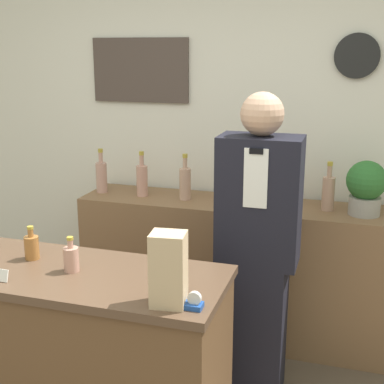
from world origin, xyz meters
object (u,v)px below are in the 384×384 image
potted_plant (366,186)px  tape_dispenser (193,303)px  shopkeeper (258,252)px  paper_bag (168,270)px

potted_plant → tape_dispenser: (-0.66, -1.44, -0.18)m
shopkeeper → potted_plant: 0.84m
paper_bag → tape_dispenser: 0.17m
potted_plant → paper_bag: bearing=-117.8°
shopkeeper → tape_dispenser: (-0.11, -0.86, 0.09)m
paper_bag → tape_dispenser: size_ratio=3.41×
tape_dispenser → paper_bag: bearing=179.6°
tape_dispenser → shopkeeper: bearing=82.8°
potted_plant → shopkeeper: bearing=-133.5°
paper_bag → tape_dispenser: bearing=-0.4°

